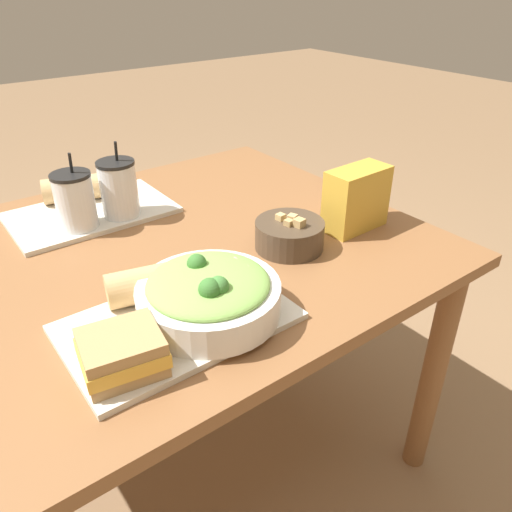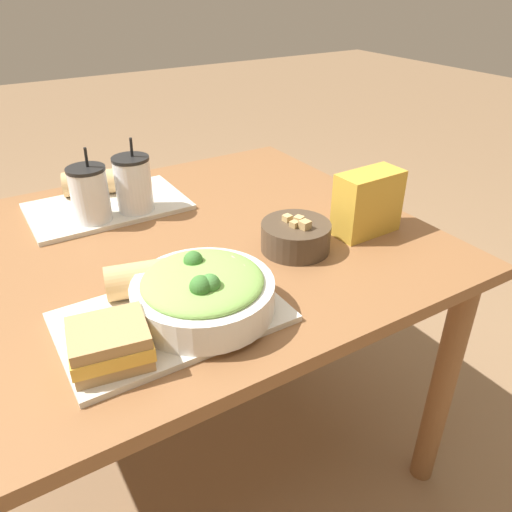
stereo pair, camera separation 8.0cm
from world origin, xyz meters
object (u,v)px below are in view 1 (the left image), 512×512
Objects in this scene: sandwich_near at (122,353)px; drink_cup_dark at (75,202)px; salad_bowl at (209,293)px; chip_bag at (356,199)px; drink_cup_red at (119,190)px; baguette_far at (73,189)px; baguette_near at (150,283)px; soup_bowl at (289,234)px.

sandwich_near is 0.54m from drink_cup_dark.
chip_bag is (0.48, 0.10, 0.02)m from salad_bowl.
drink_cup_red is at bearing 0.00° from drink_cup_dark.
baguette_far is (0.17, 0.68, 0.00)m from sandwich_near.
baguette_far is at bearing 9.18° from baguette_near.
drink_cup_red reaches higher than salad_bowl.
drink_cup_dark reaches higher than chip_bag.
drink_cup_dark is (-0.05, -0.16, 0.03)m from baguette_far.
soup_bowl is at bearing -74.45° from baguette_near.
drink_cup_red is (0.04, 0.48, 0.02)m from salad_bowl.
soup_bowl is at bearing 173.26° from chip_bag.
drink_cup_red is (-0.24, 0.36, 0.04)m from soup_bowl.
salad_bowl reaches higher than sandwich_near.
drink_cup_red reaches higher than soup_bowl.
drink_cup_red is at bearing 84.67° from salad_bowl.
sandwich_near is at bearing -166.82° from salad_bowl.
chip_bag is (0.43, -0.38, -0.00)m from drink_cup_red.
baguette_far is 0.17m from drink_cup_dark.
drink_cup_red reaches higher than drink_cup_dark.
baguette_near reaches higher than sandwich_near.
drink_cup_dark reaches higher than soup_bowl.
drink_cup_dark is at bearing -178.46° from baguette_far.
sandwich_near is 0.68m from chip_bag.
soup_bowl is 0.97× the size of chip_bag.
sandwich_near is at bearing -176.03° from baguette_far.
chip_bag is (0.66, 0.14, 0.03)m from sandwich_near.
drink_cup_red reaches higher than baguette_far.
sandwich_near is 0.85× the size of baguette_near.
sandwich_near is 0.70m from baguette_far.
salad_bowl is 1.84× the size of sandwich_near.
baguette_near is 0.54m from baguette_far.
baguette_near is at bearing -106.09° from drink_cup_red.
drink_cup_red is (0.11, 0.37, 0.03)m from baguette_near.
salad_bowl reaches higher than baguette_far.
drink_cup_dark is 0.66m from chip_bag.
soup_bowl is 1.11× the size of sandwich_near.
drink_cup_red is (0.23, 0.52, 0.03)m from sandwich_near.
sandwich_near is (-0.47, -0.16, 0.01)m from soup_bowl.
soup_bowl is 0.94× the size of baguette_near.
soup_bowl is at bearing -132.31° from baguette_far.
soup_bowl is 0.97× the size of baguette_far.
chip_bag is at bearing -5.13° from soup_bowl.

